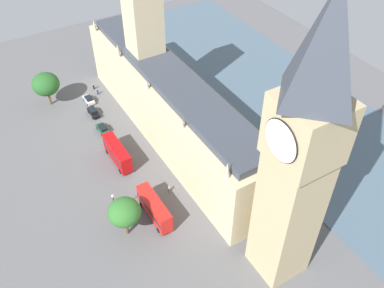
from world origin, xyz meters
TOP-DOWN VIEW (x-y plane):
  - ground_plane at (0.00, 0.00)m, footprint 136.47×136.47m
  - river_thames at (-33.20, 0.00)m, footprint 37.01×122.82m
  - parliament_building at (-1.99, -1.26)m, footprint 12.49×66.47m
  - clock_tower at (-0.99, 40.11)m, footprint 8.95×8.95m
  - car_white_leading at (10.61, -23.13)m, footprint 2.07×4.19m
  - car_black_kerbside at (11.52, -17.42)m, footprint 1.97×4.61m
  - car_dark_green_opposite_hall at (11.99, -9.96)m, footprint 2.01×4.60m
  - double_decker_bus_midblock at (12.86, 1.46)m, footprint 2.71×10.52m
  - double_decker_bus_trailing at (12.92, 19.70)m, footprint 2.70×10.52m
  - pedestrian_near_tower at (7.30, -25.33)m, footprint 0.67×0.66m
  - pedestrian_by_river_gate at (7.31, 15.30)m, footprint 0.60×0.64m
  - pedestrian_far_end at (7.30, -28.22)m, footprint 0.66×0.64m
  - plane_tree_corner at (19.52, -27.53)m, footprint 6.91×6.91m
  - plane_tree_under_trees at (19.25, 20.51)m, footprint 6.13×6.13m
  - street_lamp_slot_10 at (19.46, 15.42)m, footprint 0.56×0.56m

SIDE VIEW (x-z plane):
  - ground_plane at x=0.00m, z-range 0.00..0.00m
  - river_thames at x=-33.20m, z-range 0.00..0.25m
  - pedestrian_by_river_gate at x=7.31m, z-range -0.08..1.44m
  - pedestrian_far_end at x=7.30m, z-range -0.08..1.49m
  - pedestrian_near_tower at x=7.30m, z-range -0.08..1.54m
  - car_white_leading at x=10.61m, z-range 0.02..1.76m
  - car_black_kerbside at x=11.52m, z-range 0.02..1.76m
  - car_dark_green_opposite_hall at x=11.99m, z-range 0.02..1.76m
  - double_decker_bus_midblock at x=12.86m, z-range 0.26..5.01m
  - double_decker_bus_trailing at x=12.92m, z-range 0.26..5.01m
  - street_lamp_slot_10 at x=19.46m, z-range 1.22..7.27m
  - plane_tree_under_trees at x=19.25m, z-range 1.80..10.66m
  - plane_tree_corner at x=19.52m, z-range 1.66..10.88m
  - parliament_building at x=-1.99m, z-range -7.32..26.09m
  - clock_tower at x=-0.99m, z-range 0.89..53.75m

